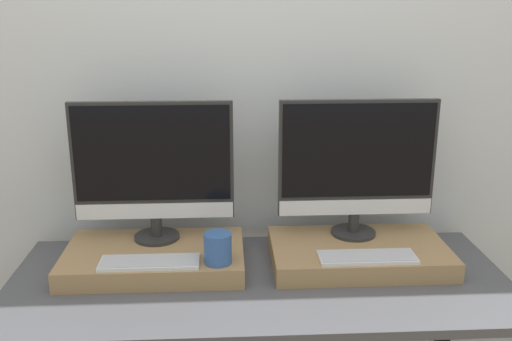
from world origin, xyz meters
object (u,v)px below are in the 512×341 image
Objects in this scene: keyboard_right at (367,257)px; mug at (218,248)px; keyboard_left at (150,262)px; monitor_left at (153,166)px; monitor_right at (357,163)px.

mug is at bearing 180.00° from keyboard_right.
keyboard_left is at bearing 180.00° from mug.
keyboard_left is at bearing -90.00° from monitor_left.
keyboard_left and keyboard_right have the same top height.
monitor_left is 1.00× the size of monitor_right.
monitor_left is 0.72m from monitor_right.
monitor_right is 0.34m from keyboard_right.
keyboard_left is (-0.00, -0.21, -0.27)m from monitor_left.
monitor_right reaches higher than keyboard_right.
keyboard_right is at bearing 0.00° from mug.
mug is 0.18× the size of monitor_right.
monitor_left is at bearing 136.26° from mug.
mug is 0.32× the size of keyboard_right.
monitor_left reaches higher than keyboard_right.
monitor_left and monitor_right have the same top height.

